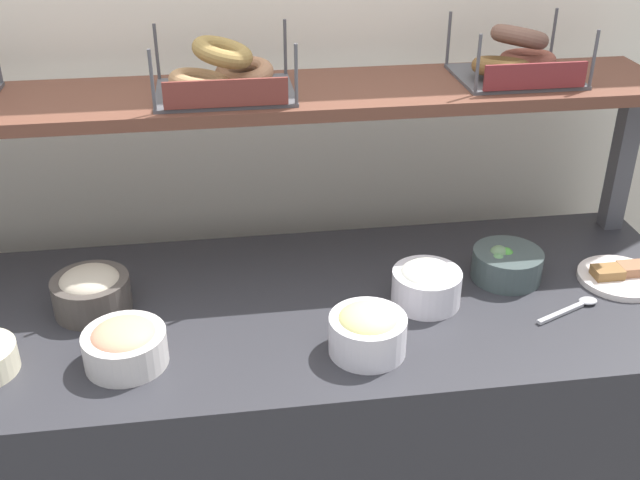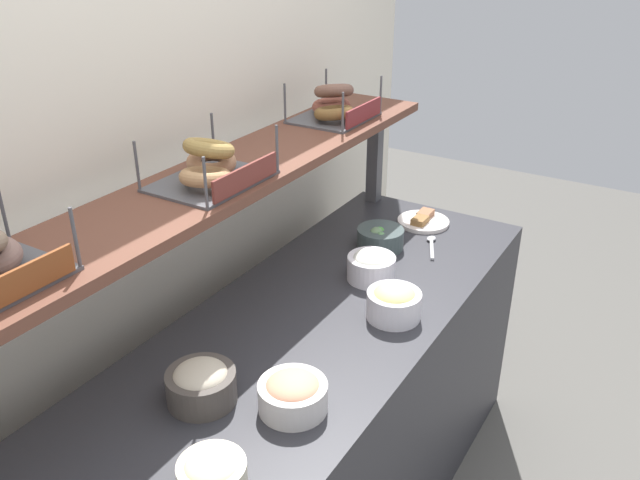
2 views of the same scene
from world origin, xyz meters
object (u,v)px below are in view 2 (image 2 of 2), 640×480
object	(u,v)px
bowl_potato_salad	(212,472)
bowl_lox_spread	(293,394)
serving_plate_white	(423,221)
serving_spoon_near_plate	(432,244)
bowl_egg_salad	(394,302)
bowl_cream_cheese	(371,265)
bagel_basket_everything	(211,166)
bowl_veggie_mix	(380,238)
bagel_basket_cinnamon_raisin	(334,106)
bowl_tuna_salad	(201,383)

from	to	relation	value
bowl_potato_salad	bowl_lox_spread	distance (m)	0.29
serving_plate_white	serving_spoon_near_plate	size ratio (longest dim) A/B	1.18
bowl_egg_salad	bowl_cream_cheese	size ratio (longest dim) A/B	1.02
bowl_egg_salad	bagel_basket_everything	size ratio (longest dim) A/B	0.52
bowl_veggie_mix	bagel_basket_cinnamon_raisin	xyz separation A→B (m)	(0.06, 0.23, 0.44)
bowl_egg_salad	bagel_basket_everything	bearing A→B (deg)	120.21
bowl_potato_salad	serving_plate_white	size ratio (longest dim) A/B	0.74
bowl_egg_salad	serving_plate_white	distance (m)	0.69
bowl_tuna_salad	bowl_lox_spread	bearing A→B (deg)	-66.81
serving_plate_white	serving_spoon_near_plate	world-z (taller)	serving_plate_white
bowl_veggie_mix	serving_spoon_near_plate	distance (m)	0.19
bowl_tuna_salad	serving_spoon_near_plate	world-z (taller)	bowl_tuna_salad
bagel_basket_cinnamon_raisin	bagel_basket_everything	bearing A→B (deg)	-177.93
bowl_tuna_salad	bowl_potato_salad	bearing A→B (deg)	-135.23
serving_spoon_near_plate	bagel_basket_everything	xyz separation A→B (m)	(-0.77, 0.36, 0.47)
bowl_tuna_salad	bowl_cream_cheese	distance (m)	0.76
bowl_lox_spread	bowl_potato_salad	bearing A→B (deg)	177.46
bowl_egg_salad	bowl_veggie_mix	xyz separation A→B (m)	(0.39, 0.24, -0.01)
bowl_potato_salad	bagel_basket_everything	world-z (taller)	bagel_basket_everything
serving_spoon_near_plate	bagel_basket_cinnamon_raisin	distance (m)	0.61
bowl_potato_salad	bagel_basket_everything	distance (m)	0.80
bowl_tuna_salad	bowl_cream_cheese	size ratio (longest dim) A/B	1.09
serving_spoon_near_plate	bagel_basket_cinnamon_raisin	xyz separation A→B (m)	(-0.06, 0.38, 0.47)
bowl_egg_salad	bowl_cream_cheese	xyz separation A→B (m)	(0.17, 0.16, -0.00)
bowl_veggie_mix	serving_plate_white	world-z (taller)	bowl_veggie_mix
bowl_lox_spread	serving_spoon_near_plate	world-z (taller)	bowl_lox_spread
bowl_potato_salad	bowl_tuna_salad	xyz separation A→B (m)	(0.20, 0.20, 0.02)
bowl_lox_spread	serving_spoon_near_plate	size ratio (longest dim) A/B	1.00
bowl_veggie_mix	serving_plate_white	bearing A→B (deg)	-10.74
bowl_cream_cheese	serving_spoon_near_plate	xyz separation A→B (m)	(0.34, -0.08, -0.04)
bowl_veggie_mix	bowl_tuna_salad	xyz separation A→B (m)	(-0.98, 0.00, 0.01)
bowl_egg_salad	bowl_tuna_salad	distance (m)	0.64
bowl_egg_salad	bagel_basket_cinnamon_raisin	bearing A→B (deg)	46.38
bowl_potato_salad	bowl_veggie_mix	distance (m)	1.20
serving_plate_white	bagel_basket_everything	xyz separation A→B (m)	(-0.93, 0.26, 0.47)
bowl_potato_salad	bowl_cream_cheese	distance (m)	0.97
serving_plate_white	bowl_tuna_salad	bearing A→B (deg)	177.61
serving_plate_white	bowl_lox_spread	bearing A→B (deg)	-172.24
bowl_tuna_salad	bowl_egg_salad	bearing A→B (deg)	-22.39
bowl_egg_salad	bagel_basket_cinnamon_raisin	xyz separation A→B (m)	(0.45, 0.47, 0.42)
bagel_basket_cinnamon_raisin	bowl_egg_salad	bearing A→B (deg)	-133.62
bowl_potato_salad	bowl_egg_salad	distance (m)	0.79
serving_plate_white	bowl_egg_salad	bearing A→B (deg)	-164.03
bowl_potato_salad	bowl_lox_spread	size ratio (longest dim) A/B	0.87
bowl_cream_cheese	serving_spoon_near_plate	size ratio (longest dim) A/B	0.94
bowl_tuna_salad	bagel_basket_cinnamon_raisin	xyz separation A→B (m)	(1.04, 0.23, 0.43)
bowl_cream_cheese	bagel_basket_everything	size ratio (longest dim) A/B	0.50
bowl_tuna_salad	serving_plate_white	world-z (taller)	bowl_tuna_salad
bowl_egg_salad	bowl_tuna_salad	size ratio (longest dim) A/B	0.94
bowl_potato_salad	bowl_cream_cheese	bearing A→B (deg)	7.06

